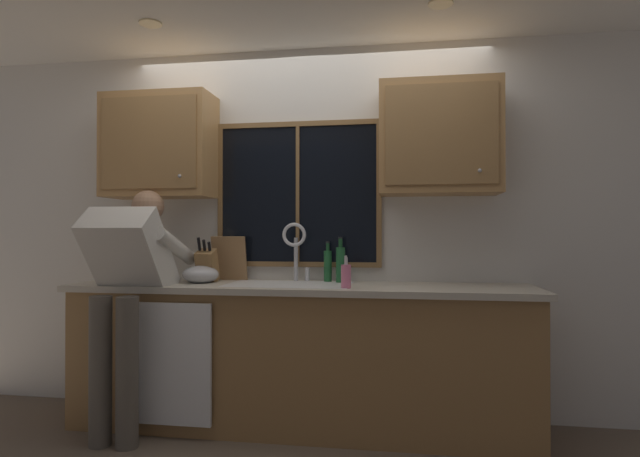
{
  "coord_description": "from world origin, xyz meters",
  "views": [
    {
      "loc": [
        0.66,
        -3.57,
        1.25
      ],
      "look_at": [
        0.14,
        -0.3,
        1.28
      ],
      "focal_mm": 29.02,
      "sensor_mm": 36.0,
      "label": 1
    }
  ],
  "objects_px": {
    "knife_block": "(207,266)",
    "mixing_bowl": "(201,275)",
    "cutting_board": "(229,258)",
    "bottle_tall_clear": "(328,265)",
    "bottle_green_glass": "(341,264)",
    "soap_dispenser": "(346,276)",
    "person_standing": "(128,281)"
  },
  "relations": [
    {
      "from": "cutting_board",
      "to": "bottle_tall_clear",
      "type": "distance_m",
      "value": 0.7
    },
    {
      "from": "person_standing",
      "to": "bottle_green_glass",
      "type": "distance_m",
      "value": 1.35
    },
    {
      "from": "bottle_green_glass",
      "to": "bottle_tall_clear",
      "type": "bearing_deg",
      "value": 153.31
    },
    {
      "from": "mixing_bowl",
      "to": "bottle_tall_clear",
      "type": "height_order",
      "value": "bottle_tall_clear"
    },
    {
      "from": "soap_dispenser",
      "to": "bottle_tall_clear",
      "type": "xyz_separation_m",
      "value": [
        -0.17,
        0.39,
        0.04
      ]
    },
    {
      "from": "soap_dispenser",
      "to": "bottle_green_glass",
      "type": "bearing_deg",
      "value": 102.23
    },
    {
      "from": "knife_block",
      "to": "mixing_bowl",
      "type": "bearing_deg",
      "value": -110.95
    },
    {
      "from": "bottle_tall_clear",
      "to": "person_standing",
      "type": "bearing_deg",
      "value": -156.24
    },
    {
      "from": "cutting_board",
      "to": "mixing_bowl",
      "type": "distance_m",
      "value": 0.26
    },
    {
      "from": "cutting_board",
      "to": "soap_dispenser",
      "type": "xyz_separation_m",
      "value": [
        0.87,
        -0.39,
        -0.08
      ]
    },
    {
      "from": "cutting_board",
      "to": "bottle_tall_clear",
      "type": "xyz_separation_m",
      "value": [
        0.7,
        -0.0,
        -0.04
      ]
    },
    {
      "from": "mixing_bowl",
      "to": "bottle_green_glass",
      "type": "distance_m",
      "value": 0.94
    },
    {
      "from": "person_standing",
      "to": "knife_block",
      "type": "height_order",
      "value": "person_standing"
    },
    {
      "from": "mixing_bowl",
      "to": "soap_dispenser",
      "type": "height_order",
      "value": "soap_dispenser"
    },
    {
      "from": "cutting_board",
      "to": "bottle_green_glass",
      "type": "xyz_separation_m",
      "value": [
        0.79,
        -0.05,
        -0.03
      ]
    },
    {
      "from": "knife_block",
      "to": "cutting_board",
      "type": "distance_m",
      "value": 0.18
    },
    {
      "from": "cutting_board",
      "to": "bottle_green_glass",
      "type": "height_order",
      "value": "cutting_board"
    },
    {
      "from": "mixing_bowl",
      "to": "soap_dispenser",
      "type": "bearing_deg",
      "value": -10.81
    },
    {
      "from": "person_standing",
      "to": "soap_dispenser",
      "type": "height_order",
      "value": "person_standing"
    },
    {
      "from": "bottle_green_glass",
      "to": "soap_dispenser",
      "type": "bearing_deg",
      "value": -77.77
    },
    {
      "from": "cutting_board",
      "to": "bottle_tall_clear",
      "type": "bearing_deg",
      "value": -0.24
    },
    {
      "from": "cutting_board",
      "to": "mixing_bowl",
      "type": "xyz_separation_m",
      "value": [
        -0.13,
        -0.2,
        -0.1
      ]
    },
    {
      "from": "cutting_board",
      "to": "bottle_tall_clear",
      "type": "height_order",
      "value": "cutting_board"
    },
    {
      "from": "person_standing",
      "to": "cutting_board",
      "type": "xyz_separation_m",
      "value": [
        0.47,
        0.52,
        0.12
      ]
    },
    {
      "from": "knife_block",
      "to": "bottle_green_glass",
      "type": "height_order",
      "value": "bottle_green_glass"
    },
    {
      "from": "knife_block",
      "to": "mixing_bowl",
      "type": "distance_m",
      "value": 0.08
    },
    {
      "from": "person_standing",
      "to": "bottle_tall_clear",
      "type": "xyz_separation_m",
      "value": [
        1.17,
        0.52,
        0.08
      ]
    },
    {
      "from": "knife_block",
      "to": "bottle_tall_clear",
      "type": "height_order",
      "value": "knife_block"
    },
    {
      "from": "soap_dispenser",
      "to": "bottle_tall_clear",
      "type": "distance_m",
      "value": 0.42
    },
    {
      "from": "person_standing",
      "to": "cutting_board",
      "type": "distance_m",
      "value": 0.71
    },
    {
      "from": "knife_block",
      "to": "cutting_board",
      "type": "relative_size",
      "value": 1.03
    },
    {
      "from": "cutting_board",
      "to": "soap_dispenser",
      "type": "relative_size",
      "value": 1.58
    }
  ]
}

